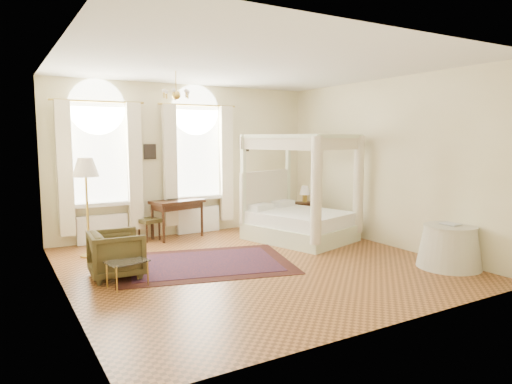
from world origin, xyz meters
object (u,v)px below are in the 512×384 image
Objects in this scene: stool at (149,222)px; floor_lamp at (86,173)px; armchair at (117,254)px; nightstand at (304,214)px; canopy_bed at (300,216)px; coffee_table at (127,263)px; writing_desk at (177,206)px; side_table at (449,247)px.

stool is 0.27× the size of floor_lamp.
stool is at bearing -24.83° from armchair.
nightstand is 3.72m from stool.
canopy_bed reaches higher than stool.
coffee_table is at bearing -85.47° from floor_lamp.
writing_desk is 2.45× the size of stool.
stool is (-2.76, 1.57, -0.12)m from canopy_bed.
coffee_table is (0.02, -0.54, -0.02)m from armchair.
writing_desk is 2.84m from armchair.
floor_lamp is at bearing -161.34° from writing_desk.
stool is (-0.60, 0.08, -0.32)m from writing_desk.
floor_lamp is at bearing 94.53° from coffee_table.
floor_lamp reaches higher than coffee_table.
coffee_table is (-1.78, -2.70, -0.36)m from writing_desk.
canopy_bed is 3.05× the size of armchair.
canopy_bed is at bearing -34.71° from writing_desk.
floor_lamp reaches higher than writing_desk.
writing_desk is 1.15× the size of side_table.
writing_desk is 5.39m from side_table.
side_table reaches higher than nightstand.
nightstand is 0.94× the size of coffee_table.
armchair is at bearing -159.56° from nightstand.
coffee_table is (-3.94, -1.21, -0.16)m from canopy_bed.
floor_lamp is at bearing 143.38° from side_table.
floor_lamp reaches higher than armchair.
stool is 0.61× the size of armchair.
canopy_bed is 2.63m from writing_desk.
nightstand is at bearing 51.01° from canopy_bed.
floor_lamp is (-0.16, 2.05, 1.18)m from coffee_table.
canopy_bed is 4.02m from armchair.
nightstand is at bearing 3.63° from floor_lamp.
writing_desk reaches higher than stool.
armchair is at bearing 155.43° from side_table.
coffee_table is at bearing -174.39° from armchair.
armchair is (-3.96, -0.67, -0.14)m from canopy_bed.
side_table is (0.00, -4.06, 0.05)m from nightstand.
floor_lamp is (-1.94, -0.66, 0.82)m from writing_desk.
coffee_table is 5.16m from side_table.
armchair is (-4.90, -1.83, 0.07)m from nightstand.
nightstand is 1.21× the size of stool.
side_table is at bearing -19.19° from coffee_table.
stool is at bearing 150.28° from canopy_bed.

